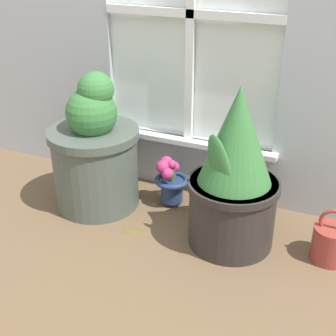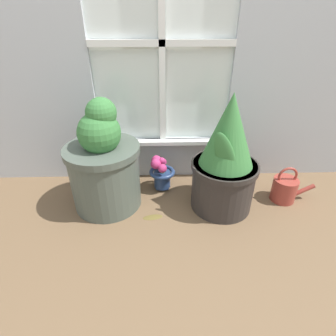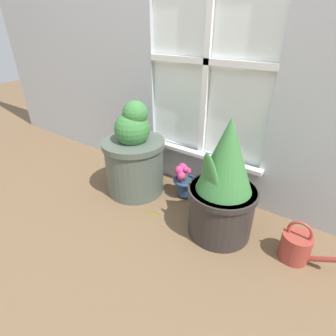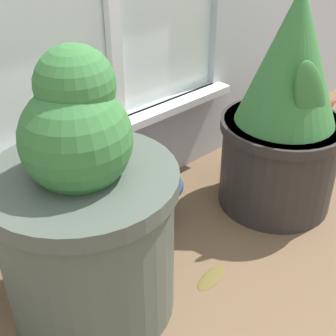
{
  "view_description": "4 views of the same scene",
  "coord_description": "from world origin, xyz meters",
  "px_view_note": "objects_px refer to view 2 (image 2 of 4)",
  "views": [
    {
      "loc": [
        0.73,
        -1.39,
        1.14
      ],
      "look_at": [
        0.02,
        0.22,
        0.24
      ],
      "focal_mm": 50.0,
      "sensor_mm": 36.0,
      "label": 1
    },
    {
      "loc": [
        -0.02,
        -1.05,
        0.98
      ],
      "look_at": [
        0.02,
        0.24,
        0.2
      ],
      "focal_mm": 28.0,
      "sensor_mm": 36.0,
      "label": 2
    },
    {
      "loc": [
        0.75,
        -0.92,
        1.02
      ],
      "look_at": [
        -0.05,
        0.19,
        0.26
      ],
      "focal_mm": 28.0,
      "sensor_mm": 36.0,
      "label": 3
    },
    {
      "loc": [
        -0.74,
        -0.5,
        0.88
      ],
      "look_at": [
        -0.03,
        0.26,
        0.22
      ],
      "focal_mm": 50.0,
      "sensor_mm": 36.0,
      "label": 4
    }
  ],
  "objects_px": {
    "flower_vase": "(161,172)",
    "watering_can": "(285,189)",
    "potted_plant_right": "(225,161)",
    "potted_plant_left": "(104,165)"
  },
  "relations": [
    {
      "from": "potted_plant_left",
      "to": "flower_vase",
      "type": "height_order",
      "value": "potted_plant_left"
    },
    {
      "from": "flower_vase",
      "to": "potted_plant_right",
      "type": "bearing_deg",
      "value": -27.05
    },
    {
      "from": "potted_plant_right",
      "to": "watering_can",
      "type": "relative_size",
      "value": 2.61
    },
    {
      "from": "potted_plant_right",
      "to": "flower_vase",
      "type": "bearing_deg",
      "value": 152.95
    },
    {
      "from": "flower_vase",
      "to": "watering_can",
      "type": "xyz_separation_m",
      "value": [
        0.73,
        -0.13,
        -0.05
      ]
    },
    {
      "from": "flower_vase",
      "to": "watering_can",
      "type": "height_order",
      "value": "flower_vase"
    },
    {
      "from": "potted_plant_right",
      "to": "flower_vase",
      "type": "distance_m",
      "value": 0.42
    },
    {
      "from": "potted_plant_left",
      "to": "watering_can",
      "type": "height_order",
      "value": "potted_plant_left"
    },
    {
      "from": "flower_vase",
      "to": "watering_can",
      "type": "bearing_deg",
      "value": -10.31
    },
    {
      "from": "potted_plant_right",
      "to": "watering_can",
      "type": "height_order",
      "value": "potted_plant_right"
    }
  ]
}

